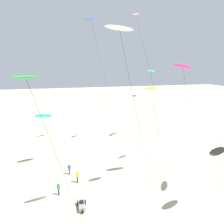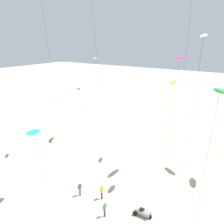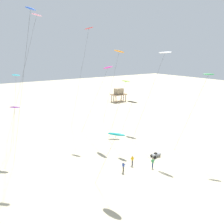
% 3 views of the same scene
% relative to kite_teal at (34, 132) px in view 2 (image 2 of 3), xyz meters
% --- Properties ---
extents(ground_plane, '(260.00, 260.00, 0.00)m').
position_rel_kite_teal_xyz_m(ground_plane, '(7.38, -0.08, -8.23)').
color(ground_plane, beige).
extents(kite_teal, '(2.56, 4.46, 8.68)m').
position_rel_kite_teal_xyz_m(kite_teal, '(0.00, 0.00, 0.00)').
color(kite_teal, teal).
rests_on(kite_teal, ground).
extents(kite_pink, '(6.47, 11.31, 24.80)m').
position_rel_kite_teal_xyz_m(kite_pink, '(-4.51, 16.50, 15.32)').
color(kite_pink, pink).
rests_on(kite_pink, ground).
extents(kite_cyan, '(2.40, 4.10, 14.84)m').
position_rel_kite_teal_xyz_m(kite_cyan, '(-7.58, 21.10, 6.24)').
color(kite_cyan, '#33BFE0').
rests_on(kite_cyan, ground).
extents(kite_lime, '(2.51, 4.67, 13.32)m').
position_rel_kite_teal_xyz_m(kite_lime, '(10.95, 12.34, 4.76)').
color(kite_lime, '#8CD833').
rests_on(kite_lime, ground).
extents(kite_purple, '(2.32, 3.39, 9.65)m').
position_rel_kite_teal_xyz_m(kite_purple, '(-8.94, 18.01, 1.10)').
color(kite_purple, purple).
rests_on(kite_purple, ground).
extents(kite_white, '(3.62, 6.73, 18.87)m').
position_rel_kite_teal_xyz_m(kite_white, '(15.77, 7.05, 10.14)').
color(kite_white, white).
rests_on(kite_white, ground).
extents(kite_green, '(3.00, 4.96, 15.16)m').
position_rel_kite_teal_xyz_m(kite_green, '(19.26, 0.18, 6.38)').
color(kite_green, green).
rests_on(kite_green, ground).
extents(kite_magenta, '(4.19, 7.97, 16.12)m').
position_rel_kite_teal_xyz_m(kite_magenta, '(9.71, 16.99, 7.27)').
color(kite_magenta, '#D8339E').
rests_on(kite_magenta, ground).
extents(kite_red, '(3.86, 6.54, 24.07)m').
position_rel_kite_teal_xyz_m(kite_red, '(8.65, 23.23, 14.70)').
color(kite_red, red).
rests_on(kite_red, ground).
extents(kite_flyer_nearest, '(0.52, 0.55, 1.67)m').
position_rel_kite_teal_xyz_m(kite_flyer_nearest, '(6.27, 4.09, -7.34)').
color(kite_flyer_nearest, '#33333D').
rests_on(kite_flyer_nearest, ground).
extents(kite_flyer_middle, '(0.56, 0.58, 1.67)m').
position_rel_kite_teal_xyz_m(kite_flyer_middle, '(8.54, 1.53, -7.34)').
color(kite_flyer_middle, navy).
rests_on(kite_flyer_middle, ground).
extents(kite_flyer_furthest, '(0.55, 0.58, 1.67)m').
position_rel_kite_teal_xyz_m(kite_flyer_furthest, '(3.69, 3.20, -7.34)').
color(kite_flyer_furthest, '#4C4738').
rests_on(kite_flyer_furthest, ground).
extents(beach_buggy, '(2.07, 1.05, 0.82)m').
position_rel_kite_teal_xyz_m(beach_buggy, '(11.78, 3.95, -7.80)').
color(beach_buggy, gray).
rests_on(beach_buggy, ground).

